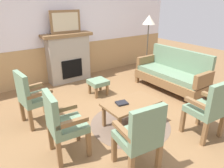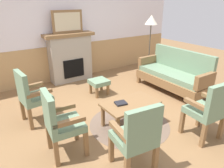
{
  "view_description": "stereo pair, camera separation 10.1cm",
  "coord_description": "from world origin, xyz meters",
  "px_view_note": "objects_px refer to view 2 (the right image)",
  "views": [
    {
      "loc": [
        -2.18,
        -2.71,
        2.09
      ],
      "look_at": [
        0.0,
        0.35,
        0.55
      ],
      "focal_mm": 33.36,
      "sensor_mm": 36.0,
      "label": 1
    },
    {
      "loc": [
        -2.1,
        -2.77,
        2.09
      ],
      "look_at": [
        0.0,
        0.35,
        0.55
      ],
      "focal_mm": 33.36,
      "sensor_mm": 36.0,
      "label": 2
    }
  ],
  "objects_px": {
    "couch": "(174,75)",
    "framed_picture": "(68,22)",
    "fireplace": "(70,57)",
    "coffee_table": "(130,105)",
    "floor_lamp_by_couch": "(151,24)",
    "armchair_by_window_left": "(60,121)",
    "book_on_table": "(121,103)",
    "armchair_near_fireplace": "(31,95)",
    "armchair_front_center": "(137,135)",
    "footstool": "(99,83)",
    "armchair_front_left": "(209,108)"
  },
  "relations": [
    {
      "from": "book_on_table",
      "to": "footstool",
      "type": "relative_size",
      "value": 0.47
    },
    {
      "from": "framed_picture",
      "to": "book_on_table",
      "type": "distance_m",
      "value": 2.83
    },
    {
      "from": "fireplace",
      "to": "armchair_near_fireplace",
      "type": "distance_m",
      "value": 2.15
    },
    {
      "from": "coffee_table",
      "to": "armchair_front_left",
      "type": "xyz_separation_m",
      "value": [
        0.75,
        -0.97,
        0.15
      ]
    },
    {
      "from": "footstool",
      "to": "floor_lamp_by_couch",
      "type": "height_order",
      "value": "floor_lamp_by_couch"
    },
    {
      "from": "armchair_near_fireplace",
      "to": "coffee_table",
      "type": "bearing_deg",
      "value": -37.15
    },
    {
      "from": "armchair_near_fireplace",
      "to": "floor_lamp_by_couch",
      "type": "height_order",
      "value": "floor_lamp_by_couch"
    },
    {
      "from": "fireplace",
      "to": "armchair_by_window_left",
      "type": "bearing_deg",
      "value": -116.27
    },
    {
      "from": "armchair_front_center",
      "to": "armchair_front_left",
      "type": "bearing_deg",
      "value": -3.91
    },
    {
      "from": "coffee_table",
      "to": "book_on_table",
      "type": "distance_m",
      "value": 0.19
    },
    {
      "from": "framed_picture",
      "to": "book_on_table",
      "type": "xyz_separation_m",
      "value": [
        -0.22,
        -2.6,
        -1.1
      ]
    },
    {
      "from": "armchair_front_left",
      "to": "floor_lamp_by_couch",
      "type": "height_order",
      "value": "floor_lamp_by_couch"
    },
    {
      "from": "framed_picture",
      "to": "floor_lamp_by_couch",
      "type": "distance_m",
      "value": 2.28
    },
    {
      "from": "framed_picture",
      "to": "armchair_near_fireplace",
      "type": "bearing_deg",
      "value": -131.8
    },
    {
      "from": "book_on_table",
      "to": "floor_lamp_by_couch",
      "type": "bearing_deg",
      "value": 37.77
    },
    {
      "from": "book_on_table",
      "to": "couch",
      "type": "bearing_deg",
      "value": 15.74
    },
    {
      "from": "book_on_table",
      "to": "armchair_by_window_left",
      "type": "xyz_separation_m",
      "value": [
        -1.1,
        -0.09,
        0.08
      ]
    },
    {
      "from": "coffee_table",
      "to": "armchair_by_window_left",
      "type": "xyz_separation_m",
      "value": [
        -1.27,
        -0.05,
        0.15
      ]
    },
    {
      "from": "couch",
      "to": "framed_picture",
      "type": "bearing_deg",
      "value": 130.79
    },
    {
      "from": "armchair_by_window_left",
      "to": "floor_lamp_by_couch",
      "type": "xyz_separation_m",
      "value": [
        3.47,
        1.93,
        0.91
      ]
    },
    {
      "from": "fireplace",
      "to": "armchair_front_left",
      "type": "height_order",
      "value": "fireplace"
    },
    {
      "from": "floor_lamp_by_couch",
      "to": "framed_picture",
      "type": "bearing_deg",
      "value": 160.33
    },
    {
      "from": "book_on_table",
      "to": "floor_lamp_by_couch",
      "type": "height_order",
      "value": "floor_lamp_by_couch"
    },
    {
      "from": "couch",
      "to": "footstool",
      "type": "bearing_deg",
      "value": 153.62
    },
    {
      "from": "framed_picture",
      "to": "armchair_near_fireplace",
      "type": "xyz_separation_m",
      "value": [
        -1.43,
        -1.6,
        -1.02
      ]
    },
    {
      "from": "coffee_table",
      "to": "floor_lamp_by_couch",
      "type": "bearing_deg",
      "value": 40.55
    },
    {
      "from": "armchair_front_left",
      "to": "armchair_front_center",
      "type": "relative_size",
      "value": 1.0
    },
    {
      "from": "footstool",
      "to": "armchair_front_center",
      "type": "height_order",
      "value": "armchair_front_center"
    },
    {
      "from": "framed_picture",
      "to": "armchair_near_fireplace",
      "type": "distance_m",
      "value": 2.38
    },
    {
      "from": "coffee_table",
      "to": "book_on_table",
      "type": "xyz_separation_m",
      "value": [
        -0.17,
        0.05,
        0.07
      ]
    },
    {
      "from": "book_on_table",
      "to": "armchair_near_fireplace",
      "type": "bearing_deg",
      "value": 140.51
    },
    {
      "from": "book_on_table",
      "to": "armchair_front_center",
      "type": "distance_m",
      "value": 1.03
    },
    {
      "from": "armchair_front_center",
      "to": "footstool",
      "type": "bearing_deg",
      "value": 70.56
    },
    {
      "from": "fireplace",
      "to": "book_on_table",
      "type": "height_order",
      "value": "fireplace"
    },
    {
      "from": "framed_picture",
      "to": "coffee_table",
      "type": "bearing_deg",
      "value": -91.21
    },
    {
      "from": "coffee_table",
      "to": "armchair_near_fireplace",
      "type": "distance_m",
      "value": 1.73
    },
    {
      "from": "armchair_front_left",
      "to": "armchair_front_center",
      "type": "height_order",
      "value": "same"
    },
    {
      "from": "coffee_table",
      "to": "book_on_table",
      "type": "relative_size",
      "value": 5.09
    },
    {
      "from": "couch",
      "to": "armchair_by_window_left",
      "type": "distance_m",
      "value": 3.16
    },
    {
      "from": "framed_picture",
      "to": "coffee_table",
      "type": "xyz_separation_m",
      "value": [
        -0.06,
        -2.64,
        -1.17
      ]
    },
    {
      "from": "framed_picture",
      "to": "floor_lamp_by_couch",
      "type": "xyz_separation_m",
      "value": [
        2.14,
        -0.77,
        -0.11
      ]
    },
    {
      "from": "framed_picture",
      "to": "book_on_table",
      "type": "bearing_deg",
      "value": -94.92
    },
    {
      "from": "armchair_front_left",
      "to": "armchair_front_center",
      "type": "xyz_separation_m",
      "value": [
        -1.36,
        0.09,
        0.0
      ]
    },
    {
      "from": "armchair_front_left",
      "to": "armchair_near_fireplace",
      "type": "bearing_deg",
      "value": 136.55
    },
    {
      "from": "fireplace",
      "to": "floor_lamp_by_couch",
      "type": "bearing_deg",
      "value": -19.67
    },
    {
      "from": "fireplace",
      "to": "framed_picture",
      "type": "bearing_deg",
      "value": 90.0
    },
    {
      "from": "fireplace",
      "to": "armchair_front_center",
      "type": "height_order",
      "value": "fireplace"
    },
    {
      "from": "fireplace",
      "to": "couch",
      "type": "xyz_separation_m",
      "value": [
        1.76,
        -2.04,
        -0.26
      ]
    },
    {
      "from": "armchair_front_center",
      "to": "couch",
      "type": "bearing_deg",
      "value": 31.58
    },
    {
      "from": "floor_lamp_by_couch",
      "to": "armchair_front_center",
      "type": "bearing_deg",
      "value": -135.42
    }
  ]
}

